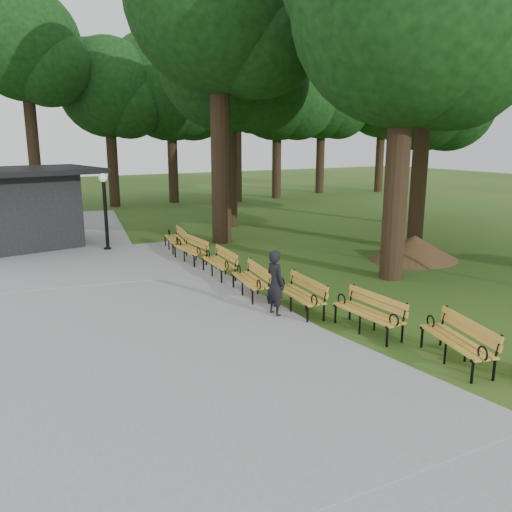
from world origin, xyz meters
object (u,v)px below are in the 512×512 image
bench_2 (368,313)px  bench_7 (174,239)px  bench_5 (219,263)px  kiosk (20,208)px  lamp_post (104,195)px  lawn_tree_5 (425,89)px  bench_6 (190,250)px  bench_3 (299,295)px  lawn_tree_0 (407,10)px  lawn_tree_1 (428,43)px  bench_4 (250,280)px  dirt_mound (414,248)px  lawn_tree_4 (228,61)px  person (275,283)px  bench_1 (456,341)px

bench_2 → bench_7: size_ratio=1.00×
bench_2 → bench_5: 5.93m
kiosk → lamp_post: (2.75, -2.11, 0.58)m
bench_2 → lawn_tree_5: bearing=128.0°
bench_6 → kiosk: bearing=-140.7°
bench_2 → bench_7: (-0.74, 10.11, 0.00)m
bench_3 → lawn_tree_0: lawn_tree_0 is taller
lawn_tree_1 → kiosk: bearing=150.0°
bench_4 → bench_7: same height
dirt_mound → lawn_tree_4: (-2.52, 9.57, 7.17)m
kiosk → lawn_tree_1: 16.39m
lawn_tree_1 → bench_5: bearing=-179.8°
bench_6 → lawn_tree_0: 9.85m
person → bench_1: 4.31m
bench_4 → lawn_tree_5: size_ratio=0.20×
kiosk → bench_6: kiosk is taller
bench_4 → lamp_post: bearing=-156.4°
person → bench_2: 2.31m
lamp_post → dirt_mound: (9.09, -6.83, -1.69)m
lamp_post → lawn_tree_4: bearing=22.6°
kiosk → bench_7: size_ratio=2.59×
bench_7 → lawn_tree_5: size_ratio=0.20×
kiosk → bench_7: (4.99, -3.40, -1.10)m
lamp_post → dirt_mound: lamp_post is taller
bench_3 → bench_6: bearing=-171.5°
bench_2 → lawn_tree_5: 16.37m
bench_2 → bench_5: size_ratio=1.00×
bench_1 → bench_4: size_ratio=1.00×
kiosk → lamp_post: kiosk is taller
bench_3 → bench_7: bearing=-173.8°
lawn_tree_0 → lawn_tree_5: lawn_tree_0 is taller
kiosk → bench_1: kiosk is taller
lawn_tree_4 → lawn_tree_5: size_ratio=1.17×
lawn_tree_1 → lawn_tree_5: (4.16, 3.95, -1.08)m
lamp_post → bench_6: (2.04, -3.35, -1.68)m
lawn_tree_1 → bench_6: bearing=165.6°
lawn_tree_4 → kiosk: bearing=-176.1°
bench_2 → bench_1: bearing=9.0°
bench_5 → lawn_tree_0: lawn_tree_0 is taller
kiosk → lawn_tree_0: 15.27m
bench_3 → bench_4: bearing=-161.2°
bench_7 → bench_6: bearing=4.1°
kiosk → person: bearing=-78.0°
person → lawn_tree_4: bearing=-26.0°
bench_5 → bench_6: (-0.06, 2.19, 0.00)m
dirt_mound → lawn_tree_1: bearing=43.8°
bench_5 → bench_2: bearing=13.1°
bench_2 → lawn_tree_5: size_ratio=0.20×
bench_3 → lawn_tree_5: size_ratio=0.20×
bench_1 → lawn_tree_0: size_ratio=0.17×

